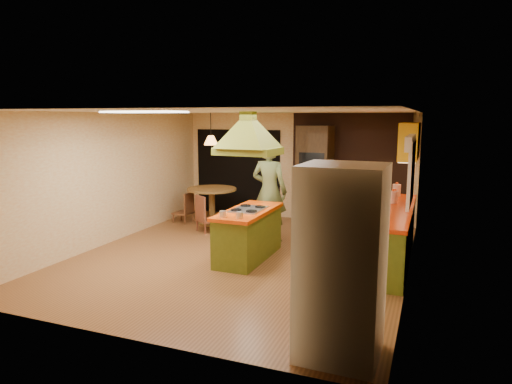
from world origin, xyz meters
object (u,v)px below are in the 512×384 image
at_px(refrigerator, 341,263).
at_px(dining_table, 212,199).
at_px(kitchen_island, 248,234).
at_px(canister_large, 397,190).
at_px(wall_oven, 315,175).
at_px(man, 269,191).

xyz_separation_m(refrigerator, dining_table, (-3.82, 4.72, -0.40)).
height_order(kitchen_island, refrigerator, refrigerator).
relative_size(kitchen_island, canister_large, 7.52).
distance_m(refrigerator, canister_large, 4.58).
bearing_deg(dining_table, kitchen_island, -49.93).
distance_m(kitchen_island, canister_large, 3.03).
bearing_deg(refrigerator, wall_oven, 108.00).
relative_size(wall_oven, dining_table, 2.00).
bearing_deg(refrigerator, man, 120.34).
bearing_deg(canister_large, dining_table, 177.93).
bearing_deg(dining_table, refrigerator, -51.02).
bearing_deg(kitchen_island, canister_large, 40.81).
distance_m(wall_oven, canister_large, 2.18).
xyz_separation_m(kitchen_island, wall_oven, (0.39, 3.03, 0.68)).
bearing_deg(kitchen_island, man, 92.89).
distance_m(man, wall_oven, 1.89).
xyz_separation_m(kitchen_island, man, (-0.05, 1.20, 0.55)).
height_order(man, canister_large, man).
distance_m(man, canister_large, 2.42).
bearing_deg(man, kitchen_island, 97.58).
bearing_deg(man, refrigerator, 124.16).
bearing_deg(wall_oven, man, -99.66).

